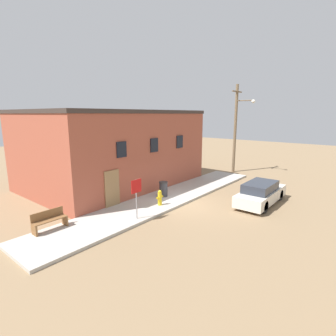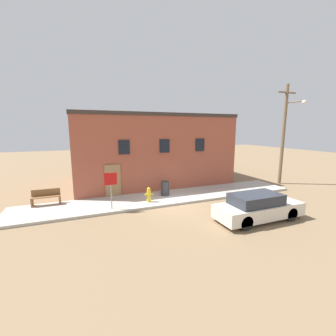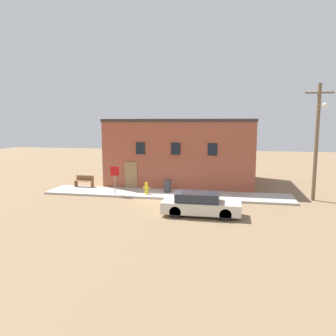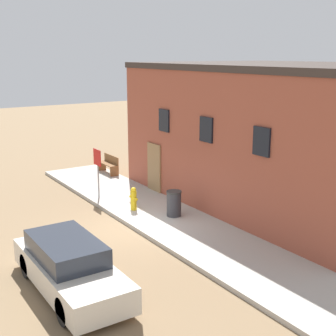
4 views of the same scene
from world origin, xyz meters
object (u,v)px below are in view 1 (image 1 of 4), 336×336
Objects in this scene: fire_hydrant at (160,198)px; utility_pole at (236,126)px; trash_bin at (163,189)px; stop_sign at (136,192)px; parked_car at (261,193)px; bench at (49,220)px.

utility_pole is (11.49, 0.83, 3.62)m from fire_hydrant.
fire_hydrant is at bearing -175.87° from utility_pole.
utility_pole is (10.10, -0.07, 3.60)m from trash_bin.
stop_sign is 7.59m from parked_car.
parked_car is at bearing -31.07° from bench.
stop_sign reaches higher than trash_bin.
stop_sign is 0.45× the size of parked_car.
bench is at bearing 147.76° from stop_sign.
stop_sign is 3.95m from trash_bin.
parked_car is (2.89, -5.14, 0.03)m from trash_bin.
trash_bin is at bearing 179.59° from utility_pole.
utility_pole reaches higher than parked_car.
trash_bin is 10.72m from utility_pole.
utility_pole is at bearing -0.41° from trash_bin.
stop_sign is at bearing -159.93° from trash_bin.
parked_car reaches higher than trash_bin.
parked_car reaches higher than fire_hydrant.
stop_sign is at bearing 149.54° from parked_car.
trash_bin is (6.98, -0.81, 0.03)m from bench.
bench is 7.03m from trash_bin.
parked_car is at bearing -144.92° from utility_pole.
trash_bin reaches higher than fire_hydrant.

